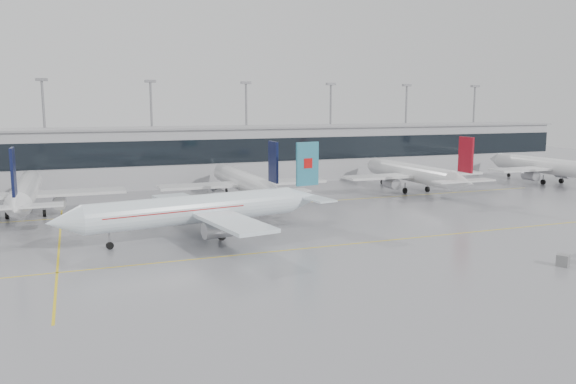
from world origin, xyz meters
name	(u,v)px	position (x,y,z in m)	size (l,w,h in m)	color
ground	(323,247)	(0.00, 0.00, 0.00)	(320.00, 320.00, 0.00)	gray
taxi_line_main	(323,247)	(0.00, 0.00, 0.01)	(120.00, 0.25, 0.01)	gold
taxi_line_north	(250,206)	(0.00, 30.00, 0.01)	(120.00, 0.25, 0.01)	gold
taxi_line_cross	(60,240)	(-30.00, 15.00, 0.01)	(0.25, 60.00, 0.01)	gold
terminal	(207,156)	(0.00, 62.00, 6.00)	(180.00, 15.00, 12.00)	#A1A1A5
terminal_glass	(215,151)	(0.00, 54.45, 7.50)	(180.00, 0.20, 5.00)	black
terminal_roof	(206,128)	(0.00, 62.00, 12.20)	(182.00, 16.00, 0.40)	gray
light_masts	(200,122)	(0.00, 68.00, 13.34)	(156.40, 1.00, 22.60)	gray
air_canada_jet	(204,209)	(-12.34, 10.04, 3.78)	(37.40, 30.44, 11.87)	white
parked_jet_b	(25,193)	(-35.00, 33.69, 3.71)	(29.64, 36.96, 11.72)	silver
parked_jet_c	(244,182)	(0.00, 33.69, 3.71)	(29.64, 36.96, 11.72)	silver
parked_jet_d	(413,173)	(35.00, 33.69, 3.71)	(29.64, 36.96, 11.72)	silver
parked_jet_e	(549,167)	(70.00, 33.69, 3.71)	(29.64, 36.96, 11.72)	silver
gse_unit	(563,260)	(20.34, -16.79, 0.63)	(1.26, 1.17, 1.26)	gray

